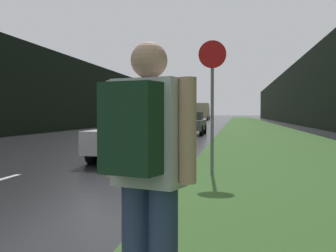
{
  "coord_description": "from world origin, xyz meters",
  "views": [
    {
      "loc": [
        4.7,
        -0.73,
        1.34
      ],
      "look_at": [
        2.36,
        13.76,
        0.9
      ],
      "focal_mm": 45.0,
      "sensor_mm": 36.0,
      "label": 1
    }
  ],
  "objects_px": {
    "car_passing_near": "(136,135)",
    "car_passing_far": "(189,123)",
    "hitchhiker_with_backpack": "(146,167)",
    "car_oncoming": "(164,120)",
    "stop_sign": "(212,95)",
    "delivery_truck": "(203,111)"
  },
  "relations": [
    {
      "from": "car_passing_near",
      "to": "car_passing_far",
      "type": "xyz_separation_m",
      "value": [
        -0.0,
        14.59,
        0.02
      ]
    },
    {
      "from": "hitchhiker_with_backpack",
      "to": "car_oncoming",
      "type": "height_order",
      "value": "hitchhiker_with_backpack"
    },
    {
      "from": "stop_sign",
      "to": "delivery_truck",
      "type": "bearing_deg",
      "value": 94.56
    },
    {
      "from": "stop_sign",
      "to": "car_passing_near",
      "type": "distance_m",
      "value": 3.96
    },
    {
      "from": "car_passing_near",
      "to": "delivery_truck",
      "type": "distance_m",
      "value": 71.93
    },
    {
      "from": "hitchhiker_with_backpack",
      "to": "car_oncoming",
      "type": "xyz_separation_m",
      "value": [
        -5.94,
        35.47,
        -0.28
      ]
    },
    {
      "from": "hitchhiker_with_backpack",
      "to": "delivery_truck",
      "type": "bearing_deg",
      "value": 112.77
    },
    {
      "from": "stop_sign",
      "to": "delivery_truck",
      "type": "relative_size",
      "value": 0.33
    },
    {
      "from": "car_oncoming",
      "to": "car_passing_near",
      "type": "bearing_deg",
      "value": -82.16
    },
    {
      "from": "car_passing_far",
      "to": "delivery_truck",
      "type": "height_order",
      "value": "delivery_truck"
    },
    {
      "from": "car_passing_near",
      "to": "car_passing_far",
      "type": "bearing_deg",
      "value": -90.0
    },
    {
      "from": "hitchhiker_with_backpack",
      "to": "car_passing_far",
      "type": "relative_size",
      "value": 0.39
    },
    {
      "from": "car_passing_near",
      "to": "delivery_truck",
      "type": "height_order",
      "value": "delivery_truck"
    },
    {
      "from": "stop_sign",
      "to": "delivery_truck",
      "type": "height_order",
      "value": "delivery_truck"
    },
    {
      "from": "car_oncoming",
      "to": "stop_sign",
      "type": "bearing_deg",
      "value": -78.28
    },
    {
      "from": "car_passing_far",
      "to": "car_oncoming",
      "type": "xyz_separation_m",
      "value": [
        -3.55,
        11.19,
        0.02
      ]
    },
    {
      "from": "delivery_truck",
      "to": "hitchhiker_with_backpack",
      "type": "bearing_deg",
      "value": -85.83
    },
    {
      "from": "car_passing_far",
      "to": "car_oncoming",
      "type": "height_order",
      "value": "car_oncoming"
    },
    {
      "from": "delivery_truck",
      "to": "car_oncoming",
      "type": "bearing_deg",
      "value": -90.0
    },
    {
      "from": "stop_sign",
      "to": "car_oncoming",
      "type": "relative_size",
      "value": 0.62
    },
    {
      "from": "stop_sign",
      "to": "hitchhiker_with_backpack",
      "type": "relative_size",
      "value": 1.65
    },
    {
      "from": "stop_sign",
      "to": "car_passing_far",
      "type": "relative_size",
      "value": 0.64
    }
  ]
}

